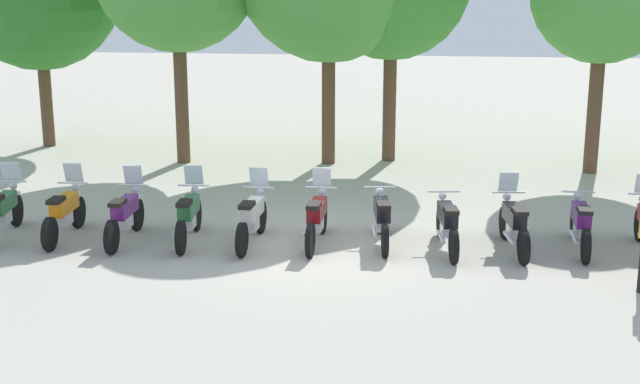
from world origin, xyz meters
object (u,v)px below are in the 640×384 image
(motorcycle_0, at_px, (3,211))
(motorcycle_1, at_px, (64,212))
(motorcycle_7, at_px, (447,223))
(motorcycle_6, at_px, (382,218))
(motorcycle_4, at_px, (252,217))
(motorcycle_3, at_px, (189,215))
(motorcycle_9, at_px, (580,224))
(motorcycle_5, at_px, (317,217))
(motorcycle_8, at_px, (514,223))
(motorcycle_2, at_px, (125,215))

(motorcycle_0, distance_m, motorcycle_1, 1.23)
(motorcycle_7, bearing_deg, motorcycle_0, 83.77)
(motorcycle_6, bearing_deg, motorcycle_0, 85.98)
(motorcycle_1, relative_size, motorcycle_7, 1.00)
(motorcycle_7, bearing_deg, motorcycle_1, 83.74)
(motorcycle_4, relative_size, motorcycle_6, 1.00)
(motorcycle_3, height_order, motorcycle_4, same)
(motorcycle_9, bearing_deg, motorcycle_6, 92.84)
(motorcycle_0, height_order, motorcycle_7, motorcycle_0)
(motorcycle_4, bearing_deg, motorcycle_7, -86.64)
(motorcycle_4, distance_m, motorcycle_5, 1.24)
(motorcycle_5, bearing_deg, motorcycle_7, -89.85)
(motorcycle_3, relative_size, motorcycle_4, 1.00)
(motorcycle_1, relative_size, motorcycle_4, 1.00)
(motorcycle_3, height_order, motorcycle_8, same)
(motorcycle_3, bearing_deg, motorcycle_4, -94.23)
(motorcycle_6, distance_m, motorcycle_9, 3.69)
(motorcycle_7, height_order, motorcycle_9, same)
(motorcycle_3, distance_m, motorcycle_9, 7.38)
(motorcycle_0, relative_size, motorcycle_2, 0.99)
(motorcycle_4, relative_size, motorcycle_8, 1.00)
(motorcycle_4, height_order, motorcycle_9, motorcycle_4)
(motorcycle_2, bearing_deg, motorcycle_9, -88.12)
(motorcycle_2, xyz_separation_m, motorcycle_8, (7.36, 0.33, 0.00))
(motorcycle_6, bearing_deg, motorcycle_4, 89.65)
(motorcycle_2, height_order, motorcycle_4, same)
(motorcycle_5, height_order, motorcycle_6, motorcycle_5)
(motorcycle_6, bearing_deg, motorcycle_3, 87.37)
(motorcycle_3, bearing_deg, motorcycle_7, -93.34)
(motorcycle_0, xyz_separation_m, motorcycle_7, (8.60, 0.23, -0.01))
(motorcycle_5, distance_m, motorcycle_8, 3.68)
(motorcycle_7, distance_m, motorcycle_8, 1.23)
(motorcycle_1, height_order, motorcycle_4, same)
(motorcycle_1, height_order, motorcycle_7, motorcycle_1)
(motorcycle_5, bearing_deg, motorcycle_6, -81.10)
(motorcycle_8, bearing_deg, motorcycle_9, -89.31)
(motorcycle_4, bearing_deg, motorcycle_6, -80.98)
(motorcycle_4, bearing_deg, motorcycle_3, 92.16)
(motorcycle_6, bearing_deg, motorcycle_5, 90.12)
(motorcycle_3, height_order, motorcycle_5, same)
(motorcycle_4, xyz_separation_m, motorcycle_9, (6.14, 0.38, -0.01))
(motorcycle_0, distance_m, motorcycle_7, 8.60)
(motorcycle_6, relative_size, motorcycle_7, 1.00)
(motorcycle_7, bearing_deg, motorcycle_4, 83.68)
(motorcycle_0, xyz_separation_m, motorcycle_6, (7.37, 0.44, -0.01))
(motorcycle_3, bearing_deg, motorcycle_9, -91.49)
(motorcycle_0, height_order, motorcycle_8, same)
(motorcycle_8, xyz_separation_m, motorcycle_9, (1.23, 0.18, -0.01))
(motorcycle_1, xyz_separation_m, motorcycle_3, (2.45, 0.10, 0.00))
(motorcycle_0, xyz_separation_m, motorcycle_3, (3.69, 0.13, 0.00))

